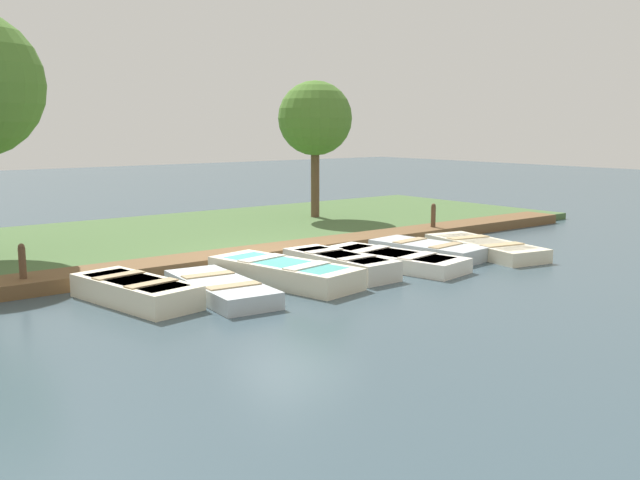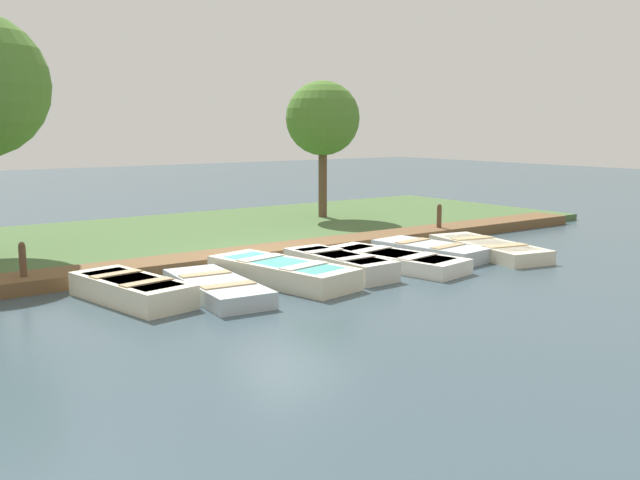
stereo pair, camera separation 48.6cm
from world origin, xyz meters
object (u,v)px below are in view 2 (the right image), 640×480
rowboat_2 (282,272)px  rowboat_6 (488,248)px  rowboat_0 (132,289)px  mooring_post_far (439,220)px  rowboat_5 (430,250)px  rowboat_3 (339,264)px  rowboat_4 (394,260)px  park_tree_left (323,119)px  rowboat_1 (217,287)px  mooring_post_near (23,266)px

rowboat_2 → rowboat_6: size_ratio=0.98×
rowboat_0 → mooring_post_far: bearing=91.7°
rowboat_5 → rowboat_6: bearing=58.6°
rowboat_3 → rowboat_4: size_ratio=0.80×
rowboat_2 → park_tree_left: bearing=127.0°
rowboat_1 → rowboat_5: rowboat_5 is taller
rowboat_5 → mooring_post_near: 8.86m
rowboat_1 → rowboat_2: (-0.22, 1.57, 0.06)m
rowboat_1 → rowboat_5: 5.90m
rowboat_1 → rowboat_0: bearing=-104.7°
rowboat_4 → rowboat_0: bearing=-105.1°
rowboat_6 → park_tree_left: park_tree_left is taller
rowboat_0 → rowboat_4: size_ratio=0.80×
rowboat_1 → rowboat_2: rowboat_2 is taller
rowboat_5 → park_tree_left: size_ratio=0.64×
rowboat_2 → park_tree_left: park_tree_left is taller
rowboat_6 → park_tree_left: size_ratio=0.77×
rowboat_4 → mooring_post_near: (-2.45, -7.14, 0.30)m
rowboat_1 → rowboat_5: size_ratio=1.04×
park_tree_left → mooring_post_near: bearing=-67.2°
mooring_post_far → rowboat_2: bearing=-71.1°
rowboat_1 → rowboat_2: 1.58m
rowboat_4 → park_tree_left: park_tree_left is taller
rowboat_2 → mooring_post_near: (-2.30, -4.29, 0.25)m
rowboat_4 → mooring_post_far: size_ratio=3.68×
rowboat_2 → rowboat_3: (-0.01, 1.44, -0.00)m
rowboat_5 → mooring_post_near: size_ratio=3.04×
rowboat_0 → rowboat_1: (0.52, 1.41, -0.06)m
rowboat_3 → rowboat_6: rowboat_3 is taller
rowboat_0 → mooring_post_far: mooring_post_far is taller
rowboat_2 → mooring_post_near: bearing=-129.4°
rowboat_0 → park_tree_left: 11.24m
mooring_post_near → mooring_post_far: bearing=90.0°
rowboat_2 → rowboat_6: (0.38, 5.67, -0.05)m
rowboat_4 → mooring_post_near: mooring_post_near is taller
rowboat_3 → rowboat_6: bearing=83.1°
mooring_post_near → rowboat_4: bearing=71.1°
rowboat_2 → mooring_post_far: mooring_post_far is taller
rowboat_5 → park_tree_left: 7.22m
rowboat_1 → rowboat_5: bearing=99.9°
rowboat_6 → mooring_post_far: size_ratio=3.67×
rowboat_4 → rowboat_5: bearing=93.5°
rowboat_4 → rowboat_3: bearing=-107.0°
rowboat_2 → mooring_post_far: bearing=97.6°
rowboat_5 → rowboat_1: bearing=-93.3°
rowboat_4 → mooring_post_near: bearing=-119.6°
rowboat_5 → mooring_post_far: size_ratio=3.04×
rowboat_4 → rowboat_6: (0.23, 2.83, -0.00)m
rowboat_6 → mooring_post_far: bearing=169.1°
rowboat_2 → rowboat_3: bearing=79.1°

